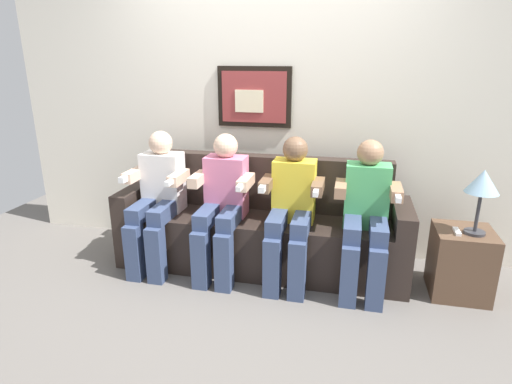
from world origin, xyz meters
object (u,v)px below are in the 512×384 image
object	(u,v)px
person_rightmost	(366,212)
table_lamp	(483,184)
person_leftmost	(158,196)
side_table_right	(460,262)
couch	(261,230)
spare_remote_on_table	(457,231)
person_left_center	(222,201)
person_right_center	(292,206)

from	to	relation	value
person_rightmost	table_lamp	xyz separation A→B (m)	(0.74, 0.02, 0.25)
person_leftmost	person_rightmost	world-z (taller)	same
table_lamp	side_table_right	bearing A→B (deg)	134.61
couch	person_leftmost	bearing A→B (deg)	-168.32
person_leftmost	spare_remote_on_table	xyz separation A→B (m)	(2.26, 0.01, -0.10)
person_left_center	person_right_center	world-z (taller)	same
table_lamp	spare_remote_on_table	bearing A→B (deg)	-175.00
couch	person_left_center	distance (m)	0.43
person_leftmost	person_left_center	size ratio (longest dim) A/B	1.00
couch	person_rightmost	xyz separation A→B (m)	(0.82, -0.17, 0.29)
person_right_center	side_table_right	size ratio (longest dim) A/B	2.22
person_right_center	side_table_right	xyz separation A→B (m)	(1.24, 0.06, -0.36)
couch	person_right_center	world-z (taller)	person_right_center
couch	table_lamp	distance (m)	1.66
couch	person_leftmost	xyz separation A→B (m)	(-0.82, -0.17, 0.29)
person_left_center	side_table_right	bearing A→B (deg)	1.96
person_left_center	person_rightmost	size ratio (longest dim) A/B	1.00
person_rightmost	person_left_center	bearing A→B (deg)	180.00
person_left_center	side_table_right	distance (m)	1.82
spare_remote_on_table	table_lamp	bearing A→B (deg)	5.00
person_left_center	person_rightmost	xyz separation A→B (m)	(1.09, 0.00, 0.00)
person_leftmost	person_rightmost	distance (m)	1.63
person_left_center	person_leftmost	bearing A→B (deg)	-179.95
person_leftmost	side_table_right	size ratio (longest dim) A/B	2.22
spare_remote_on_table	person_leftmost	bearing A→B (deg)	-179.86
side_table_right	couch	bearing A→B (deg)	175.94
couch	person_leftmost	size ratio (longest dim) A/B	2.09
person_leftmost	person_rightmost	size ratio (longest dim) A/B	1.00
couch	side_table_right	size ratio (longest dim) A/B	4.64
couch	spare_remote_on_table	xyz separation A→B (m)	(1.44, -0.16, 0.20)
table_lamp	spare_remote_on_table	distance (m)	0.37
couch	side_table_right	bearing A→B (deg)	-4.06
person_rightmost	spare_remote_on_table	size ratio (longest dim) A/B	8.54
person_leftmost	table_lamp	size ratio (longest dim) A/B	2.41
person_leftmost	couch	bearing A→B (deg)	11.68
person_left_center	person_right_center	xyz separation A→B (m)	(0.54, -0.00, 0.00)
person_leftmost	spare_remote_on_table	distance (m)	2.26
couch	person_left_center	xyz separation A→B (m)	(-0.27, -0.17, 0.29)
table_lamp	person_right_center	bearing A→B (deg)	-179.30
couch	person_rightmost	size ratio (longest dim) A/B	2.09
person_left_center	person_rightmost	bearing A→B (deg)	0.00
couch	spare_remote_on_table	world-z (taller)	couch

